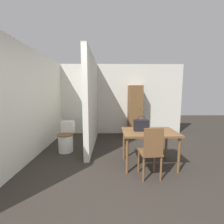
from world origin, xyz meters
name	(u,v)px	position (x,y,z in m)	size (l,w,h in m)	color
ground_plane	(124,208)	(0.00, 0.00, 0.00)	(16.00, 16.00, 0.00)	#2D2823
wall_back	(115,100)	(0.00, 3.71, 1.25)	(4.86, 0.12, 2.50)	silver
wall_left	(34,103)	(-1.99, 1.82, 1.25)	(0.12, 4.65, 2.50)	silver
partition_wall	(92,102)	(-0.69, 2.47, 1.25)	(0.12, 2.36, 2.50)	silver
dining_table	(149,135)	(0.62, 1.18, 0.64)	(1.09, 0.74, 0.72)	brown
wooden_chair	(151,151)	(0.53, 0.69, 0.50)	(0.39, 0.39, 0.93)	brown
toilet	(66,139)	(-1.31, 1.98, 0.31)	(0.39, 0.54, 0.75)	white
handbag	(141,125)	(0.46, 1.22, 0.84)	(0.29, 0.17, 0.32)	black
wooden_cabinet	(135,111)	(0.69, 3.40, 0.87)	(0.47, 0.48, 1.74)	brown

